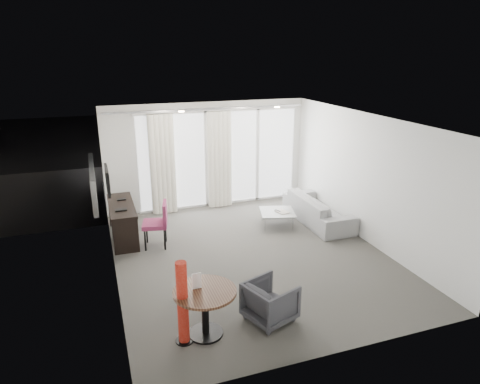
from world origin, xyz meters
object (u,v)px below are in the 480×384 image
object	(u,v)px
sofa	(318,209)
rattan_chair_a	(217,175)
coffee_table	(277,218)
desk	(123,222)
rattan_chair_b	(255,165)
tub_armchair	(270,301)
round_table	(205,313)
red_lamp	(183,303)
desk_chair	(155,225)

from	to	relation	value
sofa	rattan_chair_a	bearing A→B (deg)	27.41
coffee_table	desk	bearing A→B (deg)	172.65
desk	sofa	bearing A→B (deg)	-6.96
coffee_table	rattan_chair_b	xyz separation A→B (m)	(0.87, 3.65, 0.25)
tub_armchair	rattan_chair_b	world-z (taller)	rattan_chair_b
round_table	red_lamp	world-z (taller)	red_lamp
sofa	red_lamp	bearing A→B (deg)	129.97
desk	sofa	world-z (taller)	desk
red_lamp	rattan_chair_b	bearing A→B (deg)	61.86
red_lamp	coffee_table	bearing A→B (deg)	49.26
red_lamp	rattan_chair_a	bearing A→B (deg)	69.78
desk_chair	red_lamp	world-z (taller)	red_lamp
desk_chair	tub_armchair	world-z (taller)	desk_chair
coffee_table	rattan_chair_b	bearing A→B (deg)	76.53
round_table	red_lamp	xyz separation A→B (m)	(-0.32, -0.06, 0.25)
tub_armchair	desk	bearing A→B (deg)	5.90
desk	round_table	bearing A→B (deg)	-77.73
desk_chair	sofa	world-z (taller)	desk_chair
desk	tub_armchair	xyz separation A→B (m)	(1.78, -3.64, -0.08)
red_lamp	desk_chair	bearing A→B (deg)	88.21
round_table	sofa	size ratio (longest dim) A/B	0.41
rattan_chair_a	sofa	bearing A→B (deg)	-57.99
rattan_chair_a	rattan_chair_b	world-z (taller)	rattan_chair_a
red_lamp	tub_armchair	world-z (taller)	red_lamp
round_table	desk	bearing A→B (deg)	102.27
round_table	rattan_chair_b	distance (m)	7.68
coffee_table	round_table	bearing A→B (deg)	-127.90
desk_chair	desk	bearing A→B (deg)	146.14
desk_chair	round_table	world-z (taller)	desk_chair
rattan_chair_b	desk_chair	bearing A→B (deg)	-155.34
coffee_table	rattan_chair_b	distance (m)	3.76
desk	desk_chair	xyz separation A→B (m)	(0.58, -0.60, 0.09)
coffee_table	sofa	bearing A→B (deg)	-5.64
desk_chair	tub_armchair	bearing A→B (deg)	-56.19
desk	tub_armchair	distance (m)	4.06
coffee_table	desk_chair	bearing A→B (deg)	-176.35
round_table	rattan_chair_a	size ratio (longest dim) A/B	0.96
desk_chair	rattan_chair_b	bearing A→B (deg)	58.90
rattan_chair_b	sofa	bearing A→B (deg)	-110.31
coffee_table	sofa	xyz separation A→B (m)	(0.98, -0.10, 0.14)
coffee_table	rattan_chair_a	world-z (taller)	rattan_chair_a
desk_chair	sofa	bearing A→B (deg)	13.52
round_table	sofa	bearing A→B (deg)	41.92
tub_armchair	rattan_chair_a	xyz separation A→B (m)	(0.98, 6.10, 0.15)
sofa	rattan_chair_b	bearing A→B (deg)	1.61
desk	tub_armchair	world-z (taller)	desk
red_lamp	sofa	distance (m)	4.99
rattan_chair_a	coffee_table	bearing A→B (deg)	-74.31
sofa	rattan_chair_b	world-z (taller)	rattan_chair_b
desk_chair	sofa	size ratio (longest dim) A/B	0.44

